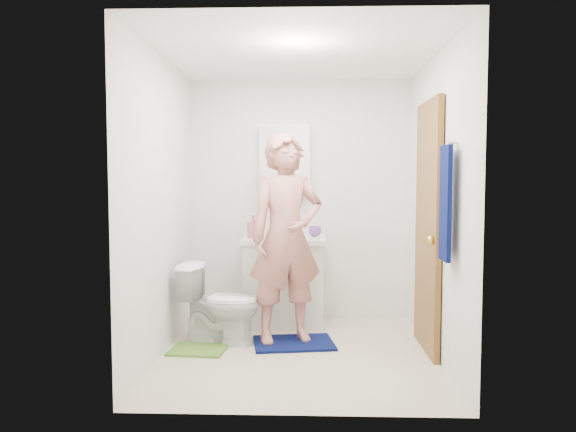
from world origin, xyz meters
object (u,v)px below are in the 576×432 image
at_px(toothbrush_cup, 315,231).
at_px(toilet, 220,303).
at_px(vanity_cabinet, 284,283).
at_px(soap_dispenser, 253,226).
at_px(towel, 445,203).
at_px(man, 286,238).
at_px(medicine_cabinet, 285,160).

bearing_deg(toothbrush_cup, toilet, -137.52).
bearing_deg(vanity_cabinet, soap_dispenser, -175.35).
xyz_separation_m(towel, toilet, (-1.70, 0.84, -0.91)).
bearing_deg(toilet, man, -79.52).
bearing_deg(towel, man, 142.79).
bearing_deg(man, toilet, 161.70).
relative_size(medicine_cabinet, man, 0.39).
height_order(medicine_cabinet, man, medicine_cabinet).
bearing_deg(medicine_cabinet, toilet, -120.99).
bearing_deg(man, toothbrush_cup, 50.09).
distance_m(towel, soap_dispenser, 2.10).
bearing_deg(towel, medicine_cabinet, 124.61).
xyz_separation_m(toothbrush_cup, man, (-0.25, -0.73, 0.01)).
bearing_deg(vanity_cabinet, toothbrush_cup, 19.64).
bearing_deg(soap_dispenser, towel, -44.70).
distance_m(soap_dispenser, man, 0.69).
xyz_separation_m(toilet, soap_dispenser, (0.23, 0.62, 0.61)).
height_order(vanity_cabinet, towel, towel).
height_order(medicine_cabinet, towel, medicine_cabinet).
relative_size(soap_dispenser, man, 0.12).
relative_size(towel, toothbrush_cup, 6.51).
height_order(vanity_cabinet, man, man).
bearing_deg(toilet, toothbrush_cup, -39.44).
bearing_deg(medicine_cabinet, towel, -55.39).
xyz_separation_m(medicine_cabinet, soap_dispenser, (-0.30, -0.25, -0.64)).
xyz_separation_m(soap_dispenser, toothbrush_cup, (0.60, 0.13, -0.06)).
bearing_deg(toilet, medicine_cabinet, -22.91).
bearing_deg(medicine_cabinet, toothbrush_cup, -21.46).
height_order(medicine_cabinet, toothbrush_cup, medicine_cabinet).
xyz_separation_m(toilet, toothbrush_cup, (0.82, 0.75, 0.55)).
height_order(vanity_cabinet, soap_dispenser, soap_dispenser).
bearing_deg(vanity_cabinet, medicine_cabinet, 90.00).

